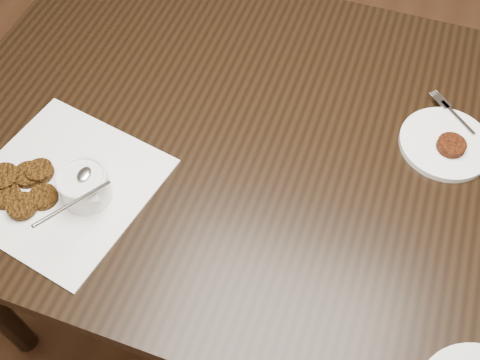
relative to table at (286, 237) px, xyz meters
name	(u,v)px	position (x,y,z in m)	size (l,w,h in m)	color
floor	(263,346)	(0.01, -0.17, -0.38)	(4.00, 4.00, 0.00)	#55321D
table	(286,237)	(0.00, 0.00, 0.00)	(1.46, 0.94, 0.75)	black
napkin	(63,185)	(-0.40, -0.24, 0.38)	(0.32, 0.32, 0.00)	white
sauce_ramekin	(80,176)	(-0.34, -0.24, 0.44)	(0.12, 0.12, 0.13)	silver
patty_cluster	(25,184)	(-0.46, -0.26, 0.39)	(0.19, 0.19, 0.02)	#56310B
plate_with_patty	(446,142)	(0.27, 0.10, 0.39)	(0.18, 0.18, 0.03)	white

